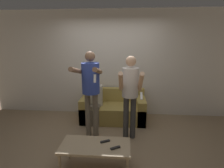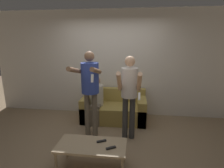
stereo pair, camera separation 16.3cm
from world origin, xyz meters
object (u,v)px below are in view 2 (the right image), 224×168
object	(u,v)px
coffee_table	(91,147)
remote_near	(111,148)
couch	(114,109)
person_standing_right	(129,89)
person_seated	(96,98)
remote_far	(102,141)
person_standing_left	(90,84)

from	to	relation	value
coffee_table	remote_near	bearing A→B (deg)	-12.95
couch	coffee_table	distance (m)	1.79
couch	remote_near	size ratio (longest dim) A/B	10.46
couch	remote_near	xyz separation A→B (m)	(0.16, -1.85, 0.15)
person_standing_right	remote_near	distance (m)	1.20
person_seated	remote_near	size ratio (longest dim) A/B	7.52
remote_near	person_seated	bearing A→B (deg)	108.76
person_standing_right	person_seated	bearing A→B (deg)	139.05
remote_far	person_seated	bearing A→B (deg)	104.89
person_standing_right	coffee_table	world-z (taller)	person_standing_right
couch	person_standing_left	bearing A→B (deg)	-114.36
person_standing_right	couch	bearing A→B (deg)	114.51
person_seated	coffee_table	bearing A→B (deg)	-80.56
person_standing_left	person_standing_right	xyz separation A→B (m)	(0.77, 0.00, -0.08)
person_standing_right	coffee_table	size ratio (longest dim) A/B	1.59
person_standing_left	person_standing_right	distance (m)	0.77
couch	remote_far	bearing A→B (deg)	-90.26
person_seated	coffee_table	distance (m)	1.67
person_standing_right	remote_far	distance (m)	1.12
person_standing_left	coffee_table	bearing A→B (deg)	-75.78
couch	remote_near	distance (m)	1.86
person_seated	remote_near	world-z (taller)	person_seated
coffee_table	remote_near	size ratio (longest dim) A/B	7.09
person_standing_left	person_standing_right	world-z (taller)	person_standing_left
person_standing_right	coffee_table	bearing A→B (deg)	-119.59
remote_near	couch	bearing A→B (deg)	94.94
couch	remote_far	xyz separation A→B (m)	(-0.01, -1.69, 0.15)
person_standing_right	remote_far	xyz separation A→B (m)	(-0.39, -0.85, -0.61)
couch	person_seated	bearing A→B (deg)	-160.84
remote_near	remote_far	bearing A→B (deg)	136.84
person_standing_left	remote_far	world-z (taller)	person_standing_left
person_standing_left	coffee_table	world-z (taller)	person_standing_left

